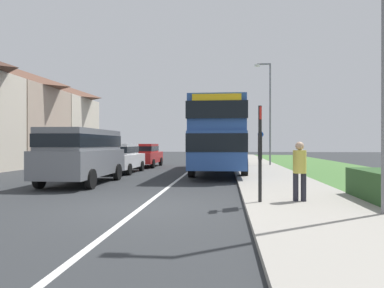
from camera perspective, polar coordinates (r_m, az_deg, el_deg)
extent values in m
plane|color=#2D3033|center=(9.28, -8.07, -10.01)|extent=(120.00, 120.00, 0.00)
cube|color=silver|center=(17.09, -1.82, -5.35)|extent=(0.14, 60.00, 0.01)
cube|color=#9E998E|center=(15.11, 13.29, -5.85)|extent=(3.20, 68.00, 0.12)
cube|color=#284C93|center=(20.35, 4.30, -0.75)|extent=(2.50, 11.46, 1.65)
cube|color=#284C93|center=(20.38, 4.30, 3.76)|extent=(2.45, 11.23, 1.55)
cube|color=black|center=(20.34, 4.30, 0.18)|extent=(2.52, 11.52, 0.76)
cube|color=black|center=(20.39, 4.30, 3.97)|extent=(2.52, 11.52, 0.72)
cube|color=gold|center=(14.78, 3.91, 7.07)|extent=(2.00, 0.08, 0.44)
cylinder|color=black|center=(23.97, 1.46, -2.59)|extent=(0.30, 1.00, 1.00)
cylinder|color=black|center=(23.94, 7.45, -2.59)|extent=(0.30, 1.00, 1.00)
cylinder|color=black|center=(17.30, -0.04, -3.63)|extent=(0.30, 1.00, 1.00)
cylinder|color=black|center=(17.25, 8.28, -3.64)|extent=(0.30, 1.00, 1.00)
cube|color=slate|center=(15.13, -16.91, -2.80)|extent=(1.95, 5.10, 1.00)
cube|color=slate|center=(15.11, -16.91, 0.65)|extent=(1.72, 4.69, 0.82)
cube|color=black|center=(15.11, -16.91, 0.49)|extent=(1.76, 4.74, 0.46)
cylinder|color=black|center=(16.99, -17.88, -4.18)|extent=(0.20, 0.72, 0.72)
cylinder|color=black|center=(16.33, -11.68, -4.35)|extent=(0.20, 0.72, 0.72)
cylinder|color=black|center=(14.15, -22.95, -5.05)|extent=(0.20, 0.72, 0.72)
cylinder|color=black|center=(13.35, -15.67, -5.35)|extent=(0.20, 0.72, 0.72)
cube|color=silver|center=(20.26, -11.33, -2.63)|extent=(1.81, 4.48, 0.72)
cube|color=silver|center=(20.02, -11.51, -0.79)|extent=(1.59, 2.46, 0.59)
cube|color=black|center=(20.02, -11.51, -0.87)|extent=(1.63, 2.49, 0.33)
cylinder|color=black|center=(21.87, -12.52, -3.38)|extent=(0.20, 0.60, 0.60)
cylinder|color=black|center=(21.39, -7.97, -3.45)|extent=(0.20, 0.60, 0.60)
cylinder|color=black|center=(19.25, -15.05, -3.85)|extent=(0.20, 0.60, 0.60)
cylinder|color=black|center=(18.70, -9.93, -3.97)|extent=(0.20, 0.60, 0.60)
cube|color=#B21E1E|center=(25.26, -7.52, -2.10)|extent=(1.80, 4.56, 0.71)
cube|color=#B21E1E|center=(25.02, -7.64, -0.64)|extent=(1.59, 2.51, 0.58)
cube|color=black|center=(25.02, -7.64, -0.71)|extent=(1.62, 2.53, 0.33)
cylinder|color=black|center=(26.86, -8.69, -2.73)|extent=(0.20, 0.60, 0.60)
cylinder|color=black|center=(26.48, -4.97, -2.77)|extent=(0.20, 0.60, 0.60)
cylinder|color=black|center=(24.13, -10.32, -3.05)|extent=(0.20, 0.60, 0.60)
cylinder|color=black|center=(23.71, -6.20, -3.10)|extent=(0.20, 0.60, 0.60)
cylinder|color=#23232D|center=(9.86, 16.05, -6.91)|extent=(0.14, 0.14, 0.85)
cylinder|color=#23232D|center=(9.90, 17.20, -6.88)|extent=(0.14, 0.14, 0.85)
cylinder|color=#D1C14C|center=(9.82, 16.63, -2.70)|extent=(0.34, 0.34, 0.60)
sphere|color=tan|center=(9.81, 16.63, -0.30)|extent=(0.22, 0.22, 0.22)
cylinder|color=black|center=(9.46, 10.69, -1.89)|extent=(0.09, 0.09, 2.60)
cube|color=red|center=(9.48, 10.69, 4.77)|extent=(0.04, 0.44, 0.32)
cube|color=black|center=(9.47, 10.68, -0.37)|extent=(0.06, 0.52, 0.68)
cylinder|color=slate|center=(27.96, 10.78, -1.08)|extent=(0.08, 0.08, 2.10)
cylinder|color=blue|center=(27.97, 10.78, 1.48)|extent=(0.44, 0.03, 0.44)
cylinder|color=slate|center=(9.14, 28.09, 16.53)|extent=(0.12, 0.12, 8.43)
cylinder|color=slate|center=(25.91, 12.24, 4.51)|extent=(0.12, 0.12, 7.23)
cube|color=slate|center=(26.38, 11.25, 12.26)|extent=(0.90, 0.10, 0.10)
cube|color=silver|center=(26.32, 10.25, 12.14)|extent=(0.36, 0.20, 0.14)
cube|color=tan|center=(29.61, -27.25, 2.45)|extent=(6.94, 6.40, 5.69)
pyramid|color=brown|center=(29.99, -27.25, 9.47)|extent=(6.94, 6.40, 1.64)
cube|color=beige|center=(35.29, -21.52, 2.08)|extent=(6.94, 6.40, 5.69)
pyramid|color=brown|center=(35.60, -21.53, 7.98)|extent=(6.94, 6.40, 1.64)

